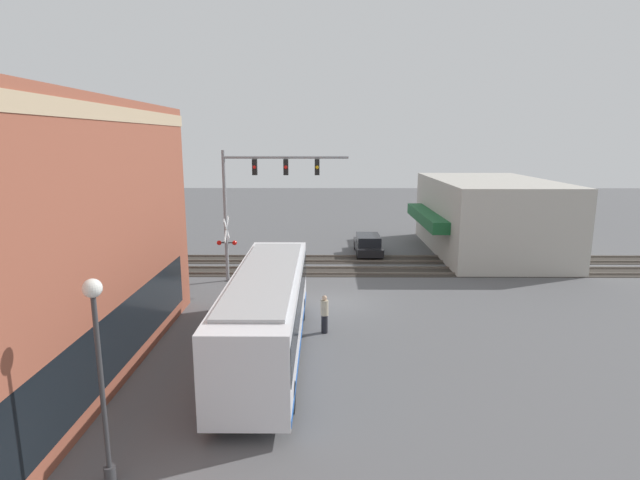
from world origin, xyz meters
TOP-DOWN VIEW (x-y plane):
  - ground_plane at (0.00, 0.00)m, footprint 120.00×120.00m
  - shop_building at (11.73, -11.42)m, footprint 13.94×9.12m
  - city_bus at (-6.35, 2.80)m, footprint 11.99×2.59m
  - traffic_signal_gantry at (3.95, 4.26)m, footprint 0.42×7.19m
  - crossing_signal at (3.96, 6.30)m, footprint 1.41×1.18m
  - streetlamp at (-13.85, 5.83)m, footprint 0.44×0.44m
  - rail_track_near at (6.00, 0.00)m, footprint 2.60×60.00m
  - rail_track_far at (9.20, 0.00)m, footprint 2.60×60.00m
  - parked_car_black at (10.89, -2.60)m, footprint 4.80×1.82m
  - pedestrian_at_crossing at (4.51, 4.59)m, footprint 0.34×0.34m
  - pedestrian_near_bus at (-4.11, 0.59)m, footprint 0.34×0.34m

SIDE VIEW (x-z plane):
  - ground_plane at x=0.00m, z-range 0.00..0.00m
  - rail_track_near at x=6.00m, z-range -0.05..0.10m
  - rail_track_far at x=9.20m, z-range -0.05..0.10m
  - parked_car_black at x=10.89m, z-range -0.05..1.41m
  - pedestrian_at_crossing at x=4.51m, z-range 0.01..1.64m
  - pedestrian_near_bus at x=-4.11m, z-range 0.02..1.71m
  - city_bus at x=-6.35m, z-range 0.18..3.52m
  - crossing_signal at x=3.96m, z-range 0.39..4.20m
  - shop_building at x=11.73m, z-range 0.00..5.37m
  - streetlamp at x=-13.85m, z-range 0.50..5.72m
  - traffic_signal_gantry at x=3.95m, z-range 1.80..9.44m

